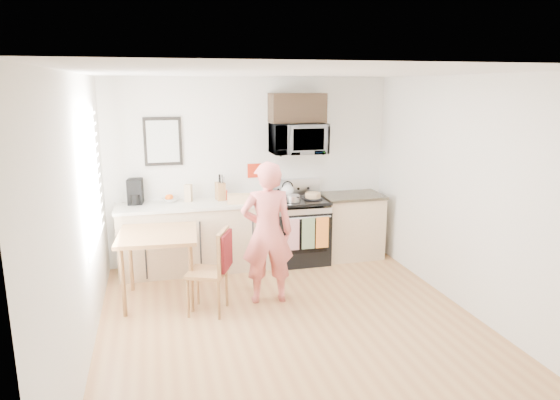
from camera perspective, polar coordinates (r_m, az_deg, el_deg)
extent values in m
plane|color=#A16A3E|center=(5.39, 1.72, -14.49)|extent=(4.60, 4.60, 0.00)
cube|color=white|center=(7.12, -3.35, 3.38)|extent=(4.00, 0.04, 2.60)
cube|color=white|center=(2.90, 14.82, -11.56)|extent=(4.00, 0.04, 2.60)
cube|color=white|center=(4.78, -21.87, -2.32)|extent=(0.04, 4.60, 2.60)
cube|color=white|center=(5.80, 21.17, 0.30)|extent=(0.04, 4.60, 2.60)
cube|color=white|center=(4.78, 1.93, 14.35)|extent=(4.00, 4.60, 0.04)
cube|color=silver|center=(5.51, -20.88, 2.35)|extent=(0.02, 1.40, 1.50)
cube|color=white|center=(5.51, -20.77, 2.35)|extent=(0.01, 1.30, 1.40)
cube|color=tan|center=(6.92, -9.31, -4.31)|extent=(2.10, 0.60, 0.90)
cube|color=beige|center=(6.79, -9.46, -0.52)|extent=(2.14, 0.64, 0.04)
cube|color=tan|center=(7.43, 8.09, -3.04)|extent=(0.84, 0.60, 0.90)
cube|color=black|center=(7.32, 8.21, 0.50)|extent=(0.88, 0.64, 0.04)
cube|color=black|center=(7.17, 2.21, -4.05)|extent=(0.76, 0.65, 0.77)
cube|color=black|center=(6.86, 2.96, -4.29)|extent=(0.61, 0.02, 0.45)
cube|color=silver|center=(6.77, 2.99, -1.62)|extent=(0.74, 0.02, 0.14)
cylinder|color=silver|center=(6.74, 3.11, -2.05)|extent=(0.68, 0.02, 0.02)
cube|color=black|center=(7.03, 2.24, -0.05)|extent=(0.76, 0.65, 0.04)
cube|color=silver|center=(7.26, 1.63, 1.50)|extent=(0.76, 0.08, 0.24)
cube|color=beige|center=(6.74, 1.47, -3.98)|extent=(0.18, 0.02, 0.44)
cube|color=#687F54|center=(6.80, 3.26, -3.84)|extent=(0.18, 0.02, 0.44)
cube|color=orange|center=(6.86, 4.85, -3.71)|extent=(0.18, 0.02, 0.44)
imported|color=silver|center=(6.99, 2.06, 7.02)|extent=(0.76, 0.51, 0.42)
cube|color=black|center=(7.00, 1.98, 10.48)|extent=(0.76, 0.35, 0.40)
cube|color=black|center=(6.91, -13.25, 6.53)|extent=(0.50, 0.03, 0.65)
cube|color=#B6BBB0|center=(6.89, -13.24, 6.52)|extent=(0.42, 0.01, 0.56)
cube|color=#B4250F|center=(7.11, -2.93, 3.37)|extent=(0.20, 0.02, 0.20)
imported|color=#C24135|center=(5.73, -1.46, -3.78)|extent=(0.64, 0.45, 1.66)
cube|color=brown|center=(5.91, -13.83, -3.90)|extent=(0.88, 0.88, 0.04)
cylinder|color=brown|center=(5.74, -17.50, -9.02)|extent=(0.05, 0.05, 0.78)
cylinder|color=brown|center=(5.69, -10.12, -8.82)|extent=(0.05, 0.05, 0.78)
cylinder|color=brown|center=(6.42, -16.69, -6.61)|extent=(0.05, 0.05, 0.78)
cylinder|color=brown|center=(6.37, -10.14, -6.41)|extent=(0.05, 0.05, 0.78)
cube|color=brown|center=(5.62, -8.33, -8.21)|extent=(0.53, 0.53, 0.04)
cube|color=brown|center=(5.49, -6.48, -5.89)|extent=(0.19, 0.39, 0.49)
cube|color=#500D10|center=(5.48, -6.23, -5.81)|extent=(0.20, 0.36, 0.40)
cylinder|color=brown|center=(5.61, -10.47, -11.01)|extent=(0.03, 0.03, 0.45)
cylinder|color=brown|center=(5.52, -7.02, -11.33)|extent=(0.03, 0.03, 0.45)
cylinder|color=brown|center=(5.91, -9.38, -9.69)|extent=(0.03, 0.03, 0.45)
cylinder|color=brown|center=(5.82, -6.11, -9.96)|extent=(0.03, 0.03, 0.45)
cube|color=brown|center=(6.91, -6.84, 1.01)|extent=(0.14, 0.17, 0.24)
cylinder|color=#B4250F|center=(6.92, -6.45, 0.56)|extent=(0.11, 0.11, 0.13)
imported|color=white|center=(6.94, -12.48, 0.03)|extent=(0.27, 0.27, 0.05)
cube|color=tan|center=(6.88, -10.43, 0.80)|extent=(0.12, 0.12, 0.24)
cube|color=black|center=(6.91, -16.21, 0.96)|extent=(0.21, 0.25, 0.33)
cylinder|color=black|center=(6.82, -16.19, 0.09)|extent=(0.13, 0.13, 0.13)
cube|color=tan|center=(6.71, -4.63, 0.15)|extent=(0.35, 0.20, 0.12)
cylinder|color=black|center=(7.03, 3.79, 0.19)|extent=(0.26, 0.26, 0.01)
cylinder|color=tan|center=(7.02, 3.79, 0.55)|extent=(0.22, 0.22, 0.07)
sphere|color=white|center=(7.10, 0.86, 1.06)|extent=(0.19, 0.19, 0.19)
cone|color=white|center=(7.08, 0.86, 1.85)|extent=(0.06, 0.06, 0.06)
torus|color=black|center=(7.09, 0.86, 1.53)|extent=(0.17, 0.02, 0.17)
cylinder|color=silver|center=(6.83, 1.54, 0.16)|extent=(0.18, 0.18, 0.09)
cylinder|color=black|center=(6.71, 2.18, 0.25)|extent=(0.07, 0.16, 0.02)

